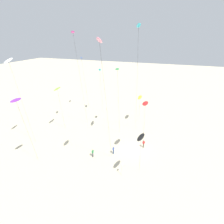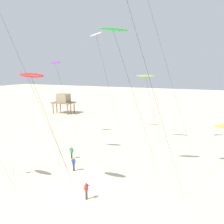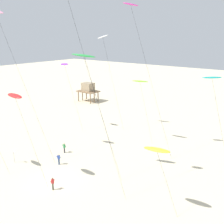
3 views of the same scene
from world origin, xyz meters
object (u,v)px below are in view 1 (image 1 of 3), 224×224
kite_pink (100,42)px  kite_blue (81,59)px  kite_flyer_middle (113,150)px  kite_flyer_furthest (144,144)px  marker_flag (122,167)px  kite_flyer_nearest (93,153)px  kite_white (9,62)px  kite_teal (100,70)px  kite_black (141,137)px  kite_red (145,104)px  kite_yellow (140,97)px  kite_cyan (139,28)px  kite_purple (16,101)px  kite_green (117,70)px  kite_magenta (73,34)px  kite_lime (57,89)px

kite_pink → kite_blue: 34.79m
kite_pink → kite_flyer_middle: 22.77m
kite_flyer_furthest → marker_flag: (-10.16, 1.27, 0.60)m
kite_flyer_nearest → kite_white: bearing=103.2°
kite_teal → kite_flyer_furthest: size_ratio=8.09×
kite_pink → kite_black: 14.29m
kite_red → kite_blue: size_ratio=0.71×
kite_yellow → kite_cyan: (-10.80, -1.73, 16.15)m
kite_cyan → kite_purple: (-16.44, 14.32, -10.44)m
kite_green → marker_flag: (-10.26, -4.75, -14.40)m
kite_magenta → kite_red: bearing=-108.3°
kite_lime → kite_flyer_nearest: size_ratio=6.63×
kite_magenta → kite_purple: (-15.92, 1.07, -9.36)m
kite_teal → kite_flyer_furthest: kite_teal is taller
kite_magenta → kite_green: (-0.48, -9.63, -6.37)m
kite_flyer_furthest → kite_yellow: bearing=19.1°
kite_green → kite_black: bearing=-145.6°
kite_magenta → kite_black: bearing=-124.5°
kite_purple → kite_green: bearing=-34.7°
kite_white → kite_green: kite_white is taller
kite_white → kite_cyan: bearing=-60.1°
kite_lime → kite_flyer_furthest: (0.36, -20.07, -9.89)m
kite_flyer_nearest → marker_flag: marker_flag is taller
kite_green → kite_flyer_furthest: 16.16m
kite_lime → kite_flyer_nearest: kite_lime is taller
kite_lime → kite_red: size_ratio=0.94×
kite_lime → kite_flyer_middle: kite_lime is taller
marker_flag → kite_lime: bearing=62.5°
kite_yellow → kite_purple: bearing=155.2°
kite_blue → marker_flag: 35.27m
kite_lime → kite_cyan: size_ratio=0.46×
kite_magenta → kite_flyer_middle: kite_magenta is taller
kite_yellow → kite_magenta: bearing=134.5°
kite_white → kite_flyer_middle: size_ratio=11.13×
kite_blue → kite_purple: (-29.91, -5.26, -2.85)m
kite_lime → marker_flag: size_ratio=5.27×
kite_cyan → kite_black: size_ratio=2.81×
kite_cyan → kite_blue: kite_cyan is taller
kite_green → kite_blue: (14.47, 15.97, -0.14)m
kite_cyan → kite_yellow: bearing=9.1°
kite_flyer_nearest → marker_flag: size_ratio=0.80×
kite_green → kite_magenta: bearing=87.2°
marker_flag → kite_red: bearing=-22.4°
kite_teal → kite_black: kite_teal is taller
marker_flag → kite_flyer_nearest: bearing=66.1°
kite_blue → kite_flyer_middle: 29.59m
kite_lime → kite_red: (-4.54, -20.97, 0.57)m
kite_yellow → kite_flyer_middle: kite_yellow is taller
kite_pink → kite_lime: (13.76, 16.93, -10.69)m
kite_green → marker_flag: size_ratio=7.79×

